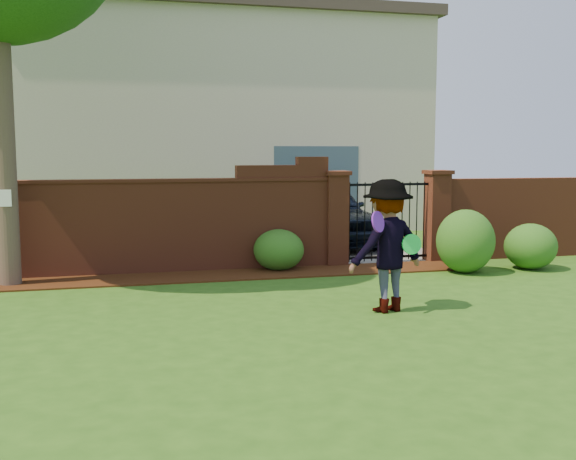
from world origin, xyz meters
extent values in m
cube|color=#285214|center=(0.00, 0.00, -0.01)|extent=(80.00, 80.00, 0.01)
cube|color=#321709|center=(-0.95, 3.34, 0.01)|extent=(11.10, 1.08, 0.03)
cube|color=brown|center=(-2.15, 4.00, 0.85)|extent=(8.70, 0.25, 1.70)
cube|color=brown|center=(1.30, 4.00, 1.85)|extent=(1.80, 0.25, 0.30)
cube|color=brown|center=(1.90, 4.00, 2.08)|extent=(0.60, 0.25, 0.16)
cube|color=brown|center=(-2.15, 4.00, 1.73)|extent=(8.70, 0.31, 0.06)
cube|color=brown|center=(6.60, 4.00, 0.85)|extent=(4.00, 0.25, 1.70)
cube|color=brown|center=(2.40, 4.00, 0.90)|extent=(0.42, 0.42, 1.80)
cube|color=brown|center=(2.40, 4.00, 1.84)|extent=(0.50, 0.50, 0.08)
cube|color=brown|center=(4.60, 4.00, 0.90)|extent=(0.42, 0.42, 1.80)
cube|color=brown|center=(4.60, 4.00, 1.84)|extent=(0.50, 0.50, 0.08)
cylinder|color=black|center=(2.69, 4.00, 0.85)|extent=(0.02, 0.02, 1.60)
cylinder|color=black|center=(2.85, 4.00, 0.85)|extent=(0.02, 0.02, 1.60)
cylinder|color=black|center=(3.01, 4.00, 0.85)|extent=(0.02, 0.02, 1.60)
cylinder|color=black|center=(3.18, 4.00, 0.85)|extent=(0.02, 0.02, 1.60)
cylinder|color=black|center=(3.34, 4.00, 0.85)|extent=(0.02, 0.02, 1.60)
cylinder|color=black|center=(3.50, 4.00, 0.85)|extent=(0.02, 0.02, 1.60)
cylinder|color=black|center=(3.66, 4.00, 0.85)|extent=(0.02, 0.02, 1.60)
cylinder|color=black|center=(3.82, 4.00, 0.85)|extent=(0.02, 0.02, 1.60)
cylinder|color=black|center=(3.99, 4.00, 0.85)|extent=(0.02, 0.02, 1.60)
cylinder|color=black|center=(4.15, 4.00, 0.85)|extent=(0.02, 0.02, 1.60)
cylinder|color=black|center=(4.31, 4.00, 0.85)|extent=(0.02, 0.02, 1.60)
cube|color=black|center=(3.50, 4.00, 0.12)|extent=(1.78, 0.03, 0.05)
cube|color=black|center=(3.50, 4.00, 1.60)|extent=(1.78, 0.03, 0.05)
cube|color=slate|center=(3.50, 8.00, 0.01)|extent=(3.20, 8.00, 0.01)
cube|color=beige|center=(1.00, 12.00, 3.00)|extent=(12.00, 6.00, 6.00)
cube|color=#384C5B|center=(3.50, 9.05, 1.20)|extent=(2.40, 0.12, 2.40)
cube|color=#3F332D|center=(1.00, 12.00, 6.15)|extent=(12.40, 6.40, 0.30)
imported|color=black|center=(3.04, 6.75, 0.77)|extent=(2.01, 4.60, 1.54)
cylinder|color=#433328|center=(-3.60, 3.40, 3.50)|extent=(0.36, 0.36, 7.00)
cube|color=white|center=(-3.60, 3.21, 1.50)|extent=(0.20, 0.01, 0.28)
ellipsoid|color=#1B5419|center=(1.16, 3.69, 0.40)|extent=(0.97, 0.97, 0.79)
ellipsoid|color=#1B5419|center=(4.49, 2.59, 0.60)|extent=(1.08, 1.08, 1.19)
ellipsoid|color=#1B5419|center=(5.90, 2.63, 0.44)|extent=(1.00, 1.00, 0.88)
imported|color=gray|center=(1.88, 0.07, 0.94)|extent=(1.36, 1.00, 1.88)
cylinder|color=#6A1CB3|center=(1.61, -0.20, 1.32)|extent=(0.28, 0.25, 0.29)
cylinder|color=#1BD145|center=(2.16, -0.09, 0.98)|extent=(0.29, 0.07, 0.29)
camera|label=1|loc=(-1.81, -8.72, 2.28)|focal=42.17mm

